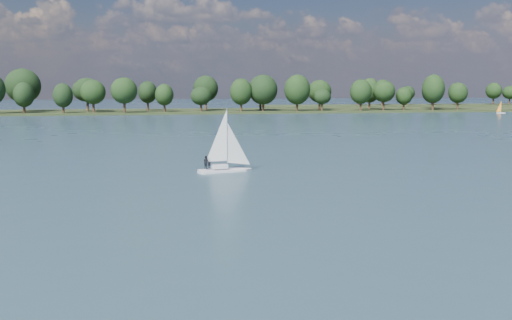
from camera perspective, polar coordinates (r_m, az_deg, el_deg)
The scene contains 6 objects.
ground at distance 123.90m, azimuth -8.21°, elevation 2.41°, with size 700.00×700.00×0.00m, color #233342.
far_shore at distance 235.65m, azimuth -9.15°, elevation 4.73°, with size 660.00×40.00×1.50m, color black.
far_shore_back at distance 327.61m, azimuth 20.02°, elevation 5.11°, with size 220.00×30.00×1.40m, color black.
sailboat at distance 70.67m, azimuth -3.39°, elevation 0.64°, with size 6.54×3.20×8.30m.
dinghy_orange at distance 244.95m, azimuth 23.30°, elevation 4.61°, with size 3.40×2.71×5.12m.
treeline at distance 231.97m, azimuth -10.34°, elevation 6.66°, with size 562.58×73.89×18.60m.
Camera 1 is at (-4.05, -23.38, 10.63)m, focal length 40.00 mm.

